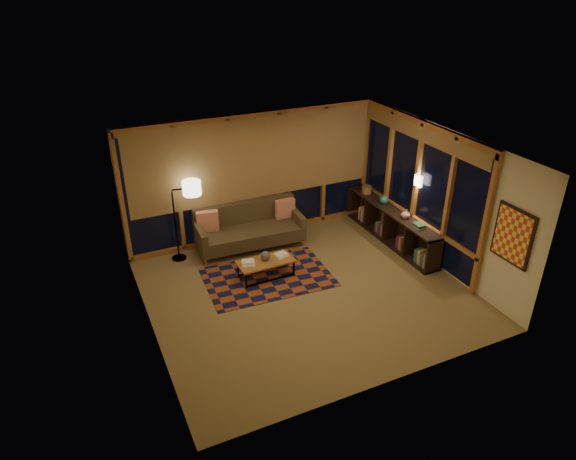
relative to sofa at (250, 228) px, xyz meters
name	(u,v)px	position (x,y,z in m)	size (l,w,h in m)	color
floor	(307,292)	(0.33, -1.98, -0.45)	(5.50, 5.00, 0.01)	#A17F48
ceiling	(310,149)	(0.33, -1.98, 2.25)	(5.50, 5.00, 0.01)	beige
walls	(308,226)	(0.33, -1.98, 0.90)	(5.51, 5.01, 2.70)	beige
window_wall_back	(255,177)	(0.33, 0.45, 0.90)	(5.30, 0.16, 2.60)	#AE763C
window_wall_right	(415,187)	(3.01, -1.38, 0.90)	(0.16, 3.70, 2.60)	#AE763C
wall_art	(513,236)	(3.04, -3.83, 1.00)	(0.06, 0.74, 0.94)	red
wall_sconce	(418,181)	(2.95, -1.53, 1.10)	(0.12, 0.18, 0.22)	#FFF0C5
sofa	(250,228)	(0.00, 0.00, 0.00)	(2.17, 0.88, 0.89)	#4B402C
pillow_left	(208,222)	(-0.81, 0.22, 0.22)	(0.44, 0.15, 0.44)	red
pillow_right	(285,209)	(0.85, 0.11, 0.21)	(0.42, 0.14, 0.42)	red
area_rug	(268,277)	(-0.13, -1.23, -0.44)	(2.34, 1.56, 0.01)	#923E1A
coffee_table	(266,269)	(-0.14, -1.20, -0.27)	(1.06, 0.49, 0.35)	#AE763C
book_stack_a	(248,263)	(-0.49, -1.19, -0.06)	(0.25, 0.20, 0.07)	white
book_stack_b	(281,255)	(0.19, -1.16, -0.07)	(0.24, 0.19, 0.05)	white
ceramic_pot	(265,256)	(-0.14, -1.17, 0.00)	(0.18, 0.18, 0.18)	black
floor_lamp	(175,222)	(-1.47, 0.16, 0.37)	(0.55, 0.36, 1.64)	black
bookshelf	(391,225)	(2.82, -0.98, -0.08)	(0.40, 2.91, 0.73)	#36221C
basket	(367,190)	(2.80, -0.01, 0.36)	(0.21, 0.21, 0.16)	olive
teal_bowl	(384,200)	(2.82, -0.65, 0.37)	(0.18, 0.18, 0.18)	#207C7C
vase	(406,214)	(2.82, -1.42, 0.38)	(0.18, 0.18, 0.19)	tan
shelf_book_stack	(419,226)	(2.82, -1.86, 0.31)	(0.16, 0.22, 0.06)	white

